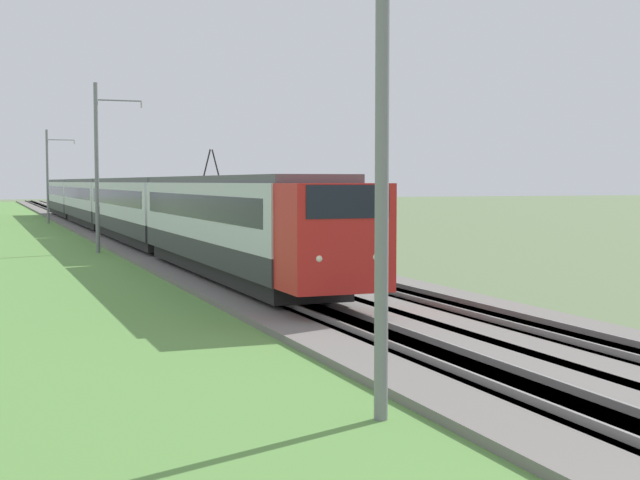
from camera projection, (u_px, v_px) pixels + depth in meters
name	position (u px, v px, depth m)	size (l,w,h in m)	color
ballast_main	(131.00, 242.00, 55.29)	(240.00, 4.40, 0.30)	slate
ballast_adjacent	(194.00, 241.00, 56.71)	(240.00, 4.40, 0.30)	slate
track_main	(131.00, 242.00, 55.29)	(240.00, 1.57, 0.45)	#4C4238
track_adjacent	(194.00, 240.00, 56.71)	(240.00, 1.57, 0.45)	#4C4238
grass_verge	(38.00, 246.00, 53.31)	(240.00, 11.64, 0.12)	#5B8E42
passenger_train	(112.00, 202.00, 62.70)	(85.29, 2.89, 5.20)	red
catenary_mast_near	(385.00, 129.00, 13.90)	(0.22, 2.56, 9.15)	slate
catenary_mast_mid	(98.00, 167.00, 47.10)	(0.22, 2.56, 9.11)	slate
catenary_mast_far	(48.00, 176.00, 80.32)	(0.22, 2.56, 8.58)	slate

